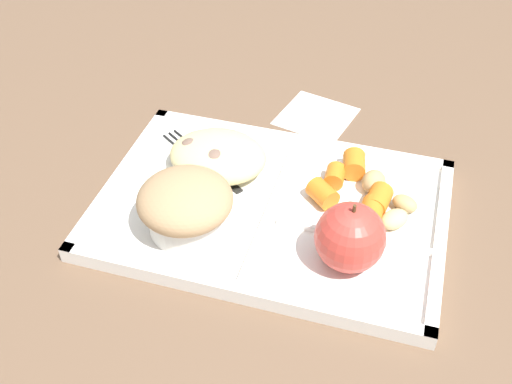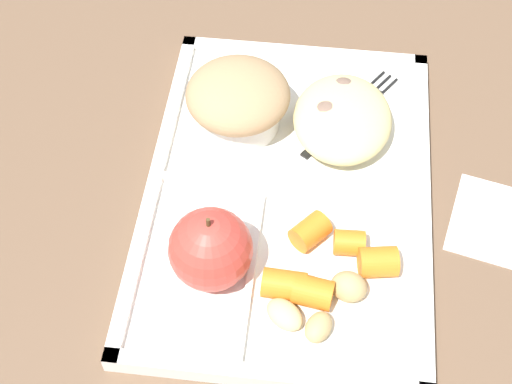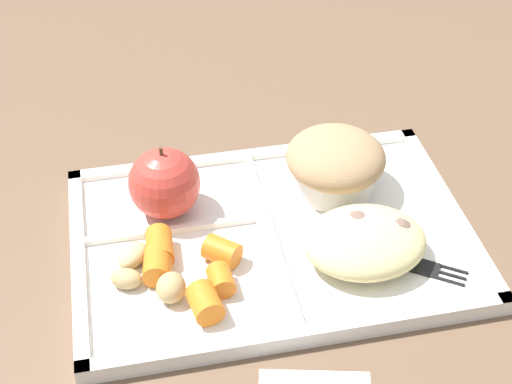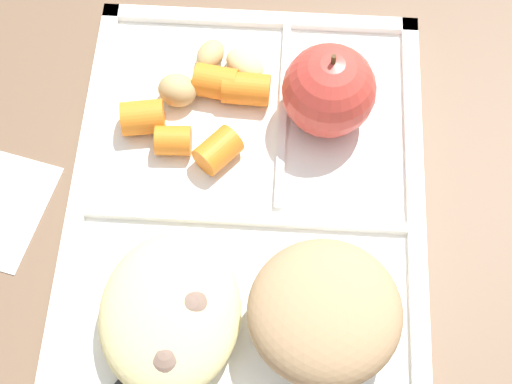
# 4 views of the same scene
# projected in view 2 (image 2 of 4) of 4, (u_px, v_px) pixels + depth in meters

# --- Properties ---
(ground) EXTENTS (6.00, 6.00, 0.00)m
(ground) POSITION_uv_depth(u_px,v_px,m) (288.00, 197.00, 0.73)
(ground) COLOR brown
(lunch_tray) EXTENTS (0.39, 0.27, 0.02)m
(lunch_tray) POSITION_uv_depth(u_px,v_px,m) (288.00, 193.00, 0.72)
(lunch_tray) COLOR white
(lunch_tray) RESTS_ON ground
(green_apple) EXTENTS (0.07, 0.07, 0.08)m
(green_apple) POSITION_uv_depth(u_px,v_px,m) (211.00, 249.00, 0.64)
(green_apple) COLOR #C63D33
(green_apple) RESTS_ON lunch_tray
(bran_muffin) EXTENTS (0.10, 0.10, 0.06)m
(bran_muffin) POSITION_uv_depth(u_px,v_px,m) (238.00, 100.00, 0.74)
(bran_muffin) COLOR silver
(bran_muffin) RESTS_ON lunch_tray
(carrot_slice_center) EXTENTS (0.04, 0.04, 0.02)m
(carrot_slice_center) POSITION_uv_depth(u_px,v_px,m) (310.00, 232.00, 0.67)
(carrot_slice_center) COLOR orange
(carrot_slice_center) RESTS_ON lunch_tray
(carrot_slice_near_corner) EXTENTS (0.03, 0.04, 0.03)m
(carrot_slice_near_corner) POSITION_uv_depth(u_px,v_px,m) (378.00, 262.00, 0.65)
(carrot_slice_near_corner) COLOR orange
(carrot_slice_near_corner) RESTS_ON lunch_tray
(carrot_slice_large) EXTENTS (0.03, 0.04, 0.03)m
(carrot_slice_large) POSITION_uv_depth(u_px,v_px,m) (313.00, 292.00, 0.64)
(carrot_slice_large) COLOR orange
(carrot_slice_large) RESTS_ON lunch_tray
(carrot_slice_diagonal) EXTENTS (0.03, 0.04, 0.03)m
(carrot_slice_diagonal) POSITION_uv_depth(u_px,v_px,m) (284.00, 285.00, 0.64)
(carrot_slice_diagonal) COLOR orange
(carrot_slice_diagonal) RESTS_ON lunch_tray
(carrot_slice_edge) EXTENTS (0.02, 0.03, 0.02)m
(carrot_slice_edge) POSITION_uv_depth(u_px,v_px,m) (349.00, 243.00, 0.67)
(carrot_slice_edge) COLOR orange
(carrot_slice_edge) RESTS_ON lunch_tray
(potato_chunk_wedge) EXTENTS (0.04, 0.03, 0.02)m
(potato_chunk_wedge) POSITION_uv_depth(u_px,v_px,m) (318.00, 327.00, 0.62)
(potato_chunk_wedge) COLOR tan
(potato_chunk_wedge) RESTS_ON lunch_tray
(potato_chunk_small) EXTENTS (0.04, 0.04, 0.02)m
(potato_chunk_small) POSITION_uv_depth(u_px,v_px,m) (285.00, 315.00, 0.63)
(potato_chunk_small) COLOR tan
(potato_chunk_small) RESTS_ON lunch_tray
(potato_chunk_corner) EXTENTS (0.03, 0.04, 0.03)m
(potato_chunk_corner) POSITION_uv_depth(u_px,v_px,m) (349.00, 287.00, 0.64)
(potato_chunk_corner) COLOR tan
(potato_chunk_corner) RESTS_ON lunch_tray
(egg_noodle_pile) EXTENTS (0.12, 0.10, 0.04)m
(egg_noodle_pile) POSITION_uv_depth(u_px,v_px,m) (343.00, 118.00, 0.75)
(egg_noodle_pile) COLOR #D6C684
(egg_noodle_pile) RESTS_ON lunch_tray
(meatball_front) EXTENTS (0.04, 0.04, 0.04)m
(meatball_front) POSITION_uv_depth(u_px,v_px,m) (342.00, 96.00, 0.77)
(meatball_front) COLOR #755B4C
(meatball_front) RESTS_ON lunch_tray
(meatball_center) EXTENTS (0.04, 0.04, 0.04)m
(meatball_center) POSITION_uv_depth(u_px,v_px,m) (327.00, 119.00, 0.75)
(meatball_center) COLOR #755B4C
(meatball_center) RESTS_ON lunch_tray
(plastic_fork) EXTENTS (0.13, 0.10, 0.00)m
(plastic_fork) POSITION_uv_depth(u_px,v_px,m) (354.00, 110.00, 0.78)
(plastic_fork) COLOR black
(plastic_fork) RESTS_ON lunch_tray
(paper_napkin) EXTENTS (0.11, 0.11, 0.00)m
(paper_napkin) POSITION_uv_depth(u_px,v_px,m) (502.00, 224.00, 0.71)
(paper_napkin) COLOR white
(paper_napkin) RESTS_ON ground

